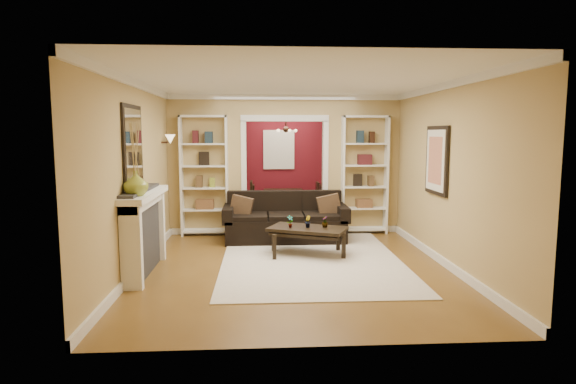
{
  "coord_description": "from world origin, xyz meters",
  "views": [
    {
      "loc": [
        -0.51,
        -8.22,
        1.96
      ],
      "look_at": [
        -0.06,
        -0.8,
        1.05
      ],
      "focal_mm": 30.0,
      "sensor_mm": 36.0,
      "label": 1
    }
  ],
  "objects": [
    {
      "name": "dining_chair_ne",
      "position": [
        0.67,
        2.53,
        0.41
      ],
      "size": [
        0.53,
        0.53,
        0.83
      ],
      "primitive_type": "cube",
      "rotation": [
        0.0,
        0.0,
        -1.2
      ],
      "color": "black",
      "rests_on": "floor"
    },
    {
      "name": "fireplace",
      "position": [
        -2.09,
        -1.5,
        0.58
      ],
      "size": [
        0.32,
        1.7,
        1.16
      ],
      "primitive_type": "cube",
      "color": "white",
      "rests_on": "floor"
    },
    {
      "name": "sofa",
      "position": [
        -0.03,
        0.45,
        0.44
      ],
      "size": [
        2.26,
        0.97,
        0.88
      ],
      "primitive_type": "cube",
      "color": "black",
      "rests_on": "floor"
    },
    {
      "name": "plant_center",
      "position": [
        0.27,
        -0.64,
        0.55
      ],
      "size": [
        0.09,
        0.11,
        0.19
      ],
      "primitive_type": "imported",
      "rotation": [
        0.0,
        0.0,
        1.68
      ],
      "color": "#336626",
      "rests_on": "coffee_table"
    },
    {
      "name": "framed_art",
      "position": [
        2.21,
        -1.0,
        1.55
      ],
      "size": [
        0.04,
        0.85,
        1.05
      ],
      "primitive_type": "cube",
      "color": "black",
      "rests_on": "wall_right"
    },
    {
      "name": "dining_chair_sw",
      "position": [
        -0.43,
        3.13,
        0.39
      ],
      "size": [
        0.44,
        0.44,
        0.77
      ],
      "primitive_type": "cube",
      "rotation": [
        0.0,
        0.0,
        1.41
      ],
      "color": "black",
      "rests_on": "floor"
    },
    {
      "name": "chandelier",
      "position": [
        0.0,
        2.7,
        2.02
      ],
      "size": [
        0.5,
        0.5,
        0.3
      ],
      "primitive_type": "cube",
      "color": "#362118",
      "rests_on": "ceiling"
    },
    {
      "name": "plant_right",
      "position": [
        0.55,
        -0.64,
        0.55
      ],
      "size": [
        0.1,
        0.1,
        0.18
      ],
      "primitive_type": "imported",
      "rotation": [
        0.0,
        0.0,
        4.73
      ],
      "color": "#336626",
      "rests_on": "coffee_table"
    },
    {
      "name": "bookshelf_left",
      "position": [
        -1.55,
        1.03,
        1.15
      ],
      "size": [
        0.9,
        0.3,
        2.3
      ],
      "primitive_type": "cube",
      "color": "white",
      "rests_on": "floor"
    },
    {
      "name": "plant_left",
      "position": [
        -0.01,
        -0.64,
        0.56
      ],
      "size": [
        0.13,
        0.11,
        0.2
      ],
      "primitive_type": "imported",
      "rotation": [
        0.0,
        0.0,
        0.48
      ],
      "color": "#336626",
      "rests_on": "coffee_table"
    },
    {
      "name": "red_back_panel",
      "position": [
        0.0,
        3.97,
        1.32
      ],
      "size": [
        4.44,
        0.04,
        2.64
      ],
      "primitive_type": "cube",
      "color": "maroon",
      "rests_on": "floor"
    },
    {
      "name": "dining_chair_nw",
      "position": [
        -0.43,
        2.53,
        0.46
      ],
      "size": [
        0.48,
        0.48,
        0.92
      ],
      "primitive_type": "cube",
      "rotation": [
        0.0,
        0.0,
        1.52
      ],
      "color": "black",
      "rests_on": "floor"
    },
    {
      "name": "wall_front",
      "position": [
        0.0,
        -4.0,
        1.35
      ],
      "size": [
        8.0,
        0.0,
        8.0
      ],
      "primitive_type": "plane",
      "rotation": [
        -1.57,
        0.0,
        0.0
      ],
      "color": "tan",
      "rests_on": "ground"
    },
    {
      "name": "wall_right",
      "position": [
        2.25,
        0.0,
        1.35
      ],
      "size": [
        0.0,
        8.0,
        8.0
      ],
      "primitive_type": "plane",
      "rotation": [
        1.57,
        0.0,
        -1.57
      ],
      "color": "tan",
      "rests_on": "ground"
    },
    {
      "name": "dining_window",
      "position": [
        0.0,
        3.93,
        1.55
      ],
      "size": [
        0.78,
        0.03,
        0.98
      ],
      "primitive_type": "cube",
      "color": "#8CA5CC",
      "rests_on": "wall_back"
    },
    {
      "name": "floor",
      "position": [
        0.0,
        0.0,
        0.0
      ],
      "size": [
        8.0,
        8.0,
        0.0
      ],
      "primitive_type": "plane",
      "color": "brown",
      "rests_on": "ground"
    },
    {
      "name": "mirror",
      "position": [
        -2.23,
        -1.5,
        1.8
      ],
      "size": [
        0.03,
        0.95,
        1.1
      ],
      "primitive_type": "cube",
      "color": "silver",
      "rests_on": "wall_left"
    },
    {
      "name": "wall_left",
      "position": [
        -2.25,
        0.0,
        1.35
      ],
      "size": [
        0.0,
        8.0,
        8.0
      ],
      "primitive_type": "plane",
      "rotation": [
        1.57,
        0.0,
        1.57
      ],
      "color": "tan",
      "rests_on": "ground"
    },
    {
      "name": "dining_chair_se",
      "position": [
        0.67,
        3.13,
        0.41
      ],
      "size": [
        0.44,
        0.44,
        0.83
      ],
      "primitive_type": "cube",
      "rotation": [
        0.0,
        0.0,
        -1.65
      ],
      "color": "black",
      "rests_on": "floor"
    },
    {
      "name": "ceiling",
      "position": [
        0.0,
        0.0,
        2.7
      ],
      "size": [
        8.0,
        8.0,
        0.0
      ],
      "primitive_type": "plane",
      "rotation": [
        3.14,
        0.0,
        0.0
      ],
      "color": "white",
      "rests_on": "ground"
    },
    {
      "name": "pillow_left",
      "position": [
        -0.83,
        0.43,
        0.62
      ],
      "size": [
        0.4,
        0.19,
        0.38
      ],
      "primitive_type": "cube",
      "rotation": [
        0.0,
        0.0,
        -0.23
      ],
      "color": "brown",
      "rests_on": "sofa"
    },
    {
      "name": "coffee_table",
      "position": [
        0.27,
        -0.64,
        0.23
      ],
      "size": [
        1.37,
        1.08,
        0.46
      ],
      "primitive_type": "cube",
      "rotation": [
        0.0,
        0.0,
        -0.41
      ],
      "color": "black",
      "rests_on": "floor"
    },
    {
      "name": "bookshelf_right",
      "position": [
        1.55,
        1.03,
        1.15
      ],
      "size": [
        0.9,
        0.3,
        2.3
      ],
      "primitive_type": "cube",
      "color": "white",
      "rests_on": "floor"
    },
    {
      "name": "area_rug",
      "position": [
        0.29,
        -0.94,
        0.01
      ],
      "size": [
        2.76,
        3.85,
        0.01
      ],
      "primitive_type": "cube",
      "rotation": [
        0.0,
        0.0,
        -0.01
      ],
      "color": "beige",
      "rests_on": "floor"
    },
    {
      "name": "wall_back",
      "position": [
        0.0,
        4.0,
        1.35
      ],
      "size": [
        8.0,
        0.0,
        8.0
      ],
      "primitive_type": "plane",
      "rotation": [
        1.57,
        0.0,
        0.0
      ],
      "color": "tan",
      "rests_on": "ground"
    },
    {
      "name": "vase",
      "position": [
        -2.09,
        -1.96,
        1.32
      ],
      "size": [
        0.32,
        0.32,
        0.32
      ],
      "primitive_type": "imported",
      "rotation": [
        0.0,
        0.0,
        0.03
      ],
      "color": "olive",
      "rests_on": "fireplace"
    },
    {
      "name": "partition_wall",
      "position": [
        0.0,
        1.2,
        1.35
      ],
      "size": [
        4.5,
        0.15,
        2.7
      ],
      "primitive_type": "cube",
      "color": "tan",
      "rests_on": "floor"
    },
    {
      "name": "pillow_right",
      "position": [
        0.77,
        0.43,
        0.63
      ],
      "size": [
        0.4,
        0.12,
        0.4
      ],
      "primitive_type": "cube",
      "rotation": [
        0.0,
        0.0,
        0.02
      ],
      "color": "brown",
      "rests_on": "sofa"
    },
    {
      "name": "dining_table",
      "position": [
        0.12,
        2.83,
        0.3
      ],
      "size": [
        1.7,
        0.95,
        0.6
      ],
      "primitive_type": "imported",
      "rotation": [
        0.0,
        0.0,
        1.57
      ],
      "color": "black",
      "rests_on": "floor"
    },
    {
      "name": "wall_sconce",
      "position": [
        -2.15,
        0.55,
        1.83
      ],
      "size": [
        0.18,
        0.18,
        0.22
      ],
      "primitive_type": "cube",
      "color": "#FFE0A5",
      "rests_on": "wall_left"
    }
  ]
}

